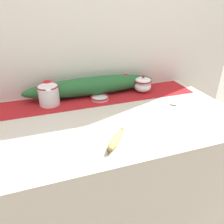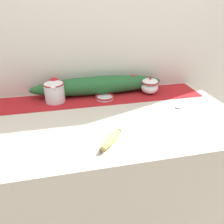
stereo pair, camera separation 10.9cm
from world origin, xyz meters
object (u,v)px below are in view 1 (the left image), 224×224
cream_pitcher (49,94)px  sugar_bowl (143,84)px  small_dish (100,98)px  banana (116,140)px  spoon (172,104)px

cream_pitcher → sugar_bowl: 0.60m
small_dish → sugar_bowl: bearing=5.0°
sugar_bowl → banana: (-0.36, -0.48, -0.04)m
sugar_bowl → cream_pitcher: bearing=179.9°
small_dish → cream_pitcher: bearing=174.8°
small_dish → banana: 0.46m
small_dish → spoon: 0.43m
cream_pitcher → spoon: bearing=-19.0°
cream_pitcher → small_dish: (0.30, -0.03, -0.05)m
small_dish → banana: banana is taller
cream_pitcher → spoon: 0.72m
banana → cream_pitcher: bearing=116.1°
spoon → banana: bearing=-120.7°
cream_pitcher → sugar_bowl: bearing=-0.1°
cream_pitcher → spoon: size_ratio=0.94×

